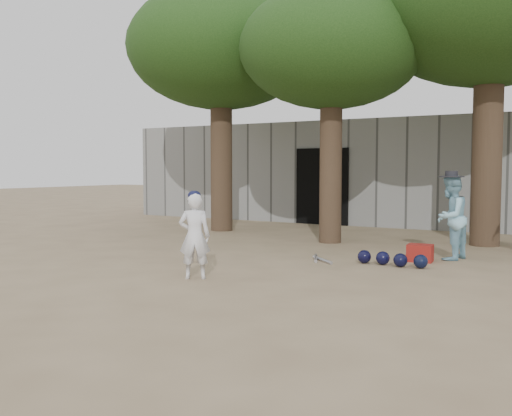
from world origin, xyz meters
The scene contains 8 objects.
ground centered at (0.00, 0.00, 0.00)m, with size 70.00×70.00×0.00m, color #937C5E.
boy_player centered at (0.51, -0.62, 0.63)m, with size 0.46×0.30×1.26m, color white.
spectator_blue centered at (3.37, 3.10, 0.75)m, with size 0.73×0.57×1.51m, color #8EC7DB.
red_bag centered at (2.97, 2.61, 0.15)m, with size 0.42×0.32×0.30m, color maroon.
back_building centered at (0.00, 10.33, 1.50)m, with size 16.00×5.24×3.00m.
helmet_row centered at (2.68, 1.93, 0.12)m, with size 1.19×0.30×0.23m.
bat_pile centered at (1.41, 1.82, 0.03)m, with size 0.64×0.72×0.06m.
tree_row centered at (0.74, 5.02, 4.69)m, with size 11.40×5.80×6.69m.
Camera 1 is at (5.50, -7.32, 1.63)m, focal length 40.00 mm.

